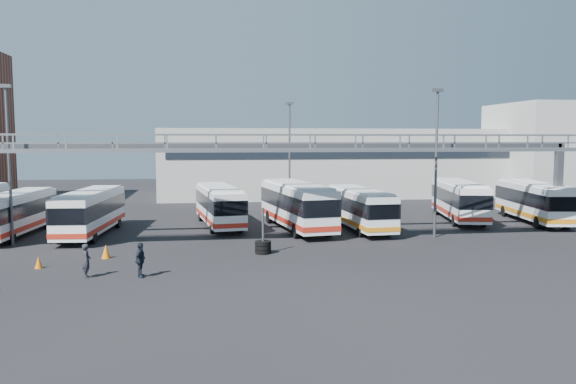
{
  "coord_description": "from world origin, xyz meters",
  "views": [
    {
      "loc": [
        -3.47,
        -29.68,
        6.73
      ],
      "look_at": [
        1.59,
        6.0,
        3.39
      ],
      "focal_mm": 35.0,
      "sensor_mm": 36.0,
      "label": 1
    }
  ],
  "objects": [
    {
      "name": "ground",
      "position": [
        0.0,
        0.0,
        0.0
      ],
      "size": [
        140.0,
        140.0,
        0.0
      ],
      "primitive_type": "plane",
      "color": "black",
      "rests_on": "ground"
    },
    {
      "name": "gantry",
      "position": [
        0.0,
        5.87,
        5.51
      ],
      "size": [
        51.4,
        5.15,
        7.1
      ],
      "color": "gray",
      "rests_on": "ground"
    },
    {
      "name": "warehouse",
      "position": [
        12.0,
        38.0,
        4.0
      ],
      "size": [
        42.0,
        14.0,
        8.0
      ],
      "primitive_type": "cube",
      "color": "#9E9E99",
      "rests_on": "ground"
    },
    {
      "name": "building_right",
      "position": [
        38.0,
        32.0,
        5.5
      ],
      "size": [
        14.0,
        12.0,
        11.0
      ],
      "primitive_type": "cube",
      "color": "#B2B2AD",
      "rests_on": "ground"
    },
    {
      "name": "light_pole_left",
      "position": [
        -16.0,
        8.0,
        5.73
      ],
      "size": [
        0.7,
        0.35,
        10.21
      ],
      "color": "#4C4F54",
      "rests_on": "ground"
    },
    {
      "name": "light_pole_mid",
      "position": [
        12.0,
        7.0,
        5.73
      ],
      "size": [
        0.7,
        0.35,
        10.21
      ],
      "color": "#4C4F54",
      "rests_on": "ground"
    },
    {
      "name": "light_pole_back",
      "position": [
        4.0,
        22.0,
        5.73
      ],
      "size": [
        0.7,
        0.35,
        10.21
      ],
      "color": "#4C4F54",
      "rests_on": "ground"
    },
    {
      "name": "bus_1",
      "position": [
        -16.96,
        11.6,
        1.7
      ],
      "size": [
        3.14,
        10.29,
        3.08
      ],
      "rotation": [
        0.0,
        0.0,
        -0.08
      ],
      "color": "white",
      "rests_on": "ground"
    },
    {
      "name": "bus_2",
      "position": [
        -11.77,
        11.23,
        1.76
      ],
      "size": [
        3.26,
        10.64,
        3.18
      ],
      "rotation": [
        0.0,
        0.0,
        -0.08
      ],
      "color": "white",
      "rests_on": "ground"
    },
    {
      "name": "bus_4",
      "position": [
        -2.68,
        14.05,
        1.74
      ],
      "size": [
        3.81,
        10.61,
        3.15
      ],
      "rotation": [
        0.0,
        0.0,
        0.14
      ],
      "color": "white",
      "rests_on": "ground"
    },
    {
      "name": "bus_5",
      "position": [
        3.04,
        11.74,
        1.94
      ],
      "size": [
        4.3,
        11.8,
        3.5
      ],
      "rotation": [
        0.0,
        0.0,
        0.14
      ],
      "color": "white",
      "rests_on": "ground"
    },
    {
      "name": "bus_6",
      "position": [
        7.73,
        11.03,
        1.7
      ],
      "size": [
        2.99,
        10.24,
        3.07
      ],
      "rotation": [
        0.0,
        0.0,
        0.06
      ],
      "color": "white",
      "rests_on": "ground"
    },
    {
      "name": "bus_8",
      "position": [
        17.26,
        14.52,
        1.81
      ],
      "size": [
        4.66,
        11.08,
        3.28
      ],
      "rotation": [
        0.0,
        0.0,
        -0.21
      ],
      "color": "white",
      "rests_on": "ground"
    },
    {
      "name": "bus_9",
      "position": [
        22.89,
        12.69,
        1.81
      ],
      "size": [
        4.12,
        11.03,
        3.27
      ],
      "rotation": [
        0.0,
        0.0,
        -0.15
      ],
      "color": "white",
      "rests_on": "ground"
    },
    {
      "name": "pedestrian_a",
      "position": [
        -9.46,
        -1.53,
        0.84
      ],
      "size": [
        0.49,
        0.66,
        1.68
      ],
      "primitive_type": "imported",
      "rotation": [
        0.0,
        0.0,
        1.72
      ],
      "color": "#222129",
      "rests_on": "ground"
    },
    {
      "name": "pedestrian_d",
      "position": [
        -6.85,
        -1.87,
        0.87
      ],
      "size": [
        0.69,
        1.09,
        1.73
      ],
      "primitive_type": "imported",
      "rotation": [
        0.0,
        0.0,
        1.29
      ],
      "color": "black",
      "rests_on": "ground"
    },
    {
      "name": "cone_left",
      "position": [
        -12.41,
        0.9,
        0.32
      ],
      "size": [
        0.48,
        0.48,
        0.64
      ],
      "primitive_type": "cone",
      "rotation": [
        0.0,
        0.0,
        -0.22
      ],
      "color": "orange",
      "rests_on": "ground"
    },
    {
      "name": "cone_right",
      "position": [
        -9.35,
        3.01,
        0.4
      ],
      "size": [
        0.53,
        0.53,
        0.8
      ],
      "primitive_type": "cone",
      "rotation": [
        0.0,
        0.0,
        0.06
      ],
      "color": "orange",
      "rests_on": "ground"
    },
    {
      "name": "tire_stack",
      "position": [
        -0.33,
        3.08,
        0.46
      ],
      "size": [
        0.96,
        0.96,
        2.74
      ],
      "color": "black",
      "rests_on": "ground"
    }
  ]
}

